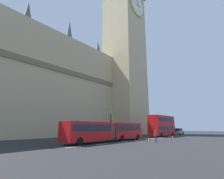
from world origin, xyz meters
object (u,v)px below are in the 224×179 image
(sedan_lead, at_px, (178,132))
(traffic_cone_west, at_px, (149,139))
(traffic_cone_east, at_px, (173,137))
(pedestrian_near_cones, at_px, (156,136))
(traffic_cone_middle, at_px, (155,138))
(articulated_bus, at_px, (108,130))
(street_lamp, at_px, (111,123))
(clock_tower, at_px, (124,30))
(double_decker_bus, at_px, (162,125))

(sedan_lead, height_order, traffic_cone_west, sedan_lead)
(traffic_cone_east, bearing_deg, pedestrian_near_cones, -171.20)
(traffic_cone_middle, bearing_deg, traffic_cone_east, -0.61)
(articulated_bus, xyz_separation_m, traffic_cone_west, (5.40, -4.11, -1.46))
(street_lamp, xyz_separation_m, pedestrian_near_cones, (-1.98, -10.52, -2.14))
(sedan_lead, distance_m, traffic_cone_middle, 24.31)
(pedestrian_near_cones, bearing_deg, clock_tower, 44.39)
(double_decker_bus, xyz_separation_m, traffic_cone_east, (-4.84, -4.27, -2.43))
(traffic_cone_west, distance_m, traffic_cone_east, 9.76)
(sedan_lead, xyz_separation_m, traffic_cone_middle, (-23.92, -4.33, -0.63))
(sedan_lead, bearing_deg, articulated_bus, -179.74)
(clock_tower, relative_size, traffic_cone_middle, 117.35)
(articulated_bus, relative_size, traffic_cone_middle, 27.94)
(double_decker_bus, relative_size, sedan_lead, 2.32)
(pedestrian_near_cones, bearing_deg, traffic_cone_east, 8.80)
(double_decker_bus, xyz_separation_m, street_lamp, (-14.08, 4.50, 0.35))
(traffic_cone_east, xyz_separation_m, pedestrian_near_cones, (-11.22, -1.74, 0.63))
(double_decker_bus, bearing_deg, traffic_cone_east, -138.56)
(traffic_cone_middle, bearing_deg, clock_tower, 47.13)
(traffic_cone_middle, bearing_deg, street_lamp, 100.21)
(clock_tower, distance_m, articulated_bus, 44.15)
(clock_tower, height_order, sedan_lead, clock_tower)
(traffic_cone_west, bearing_deg, traffic_cone_east, -0.94)
(double_decker_bus, distance_m, traffic_cone_middle, 13.42)
(double_decker_bus, relative_size, traffic_cone_middle, 17.57)
(clock_tower, xyz_separation_m, traffic_cone_east, (-9.20, -18.26, -35.51))
(traffic_cone_middle, height_order, traffic_cone_east, same)
(articulated_bus, relative_size, pedestrian_near_cones, 9.59)
(clock_tower, height_order, pedestrian_near_cones, clock_tower)
(traffic_cone_west, bearing_deg, traffic_cone_middle, -2.19)
(double_decker_bus, height_order, traffic_cone_west, double_decker_bus)
(sedan_lead, relative_size, pedestrian_near_cones, 2.60)
(traffic_cone_west, relative_size, traffic_cone_middle, 1.00)
(clock_tower, relative_size, double_decker_bus, 6.68)
(clock_tower, xyz_separation_m, articulated_bus, (-24.37, -13.99, -34.05))
(traffic_cone_middle, bearing_deg, pedestrian_near_cones, -152.87)
(double_decker_bus, relative_size, traffic_cone_west, 17.57)
(double_decker_bus, height_order, traffic_cone_middle, double_decker_bus)
(pedestrian_near_cones, bearing_deg, traffic_cone_middle, 27.13)
(street_lamp, bearing_deg, traffic_cone_east, -43.54)
(clock_tower, bearing_deg, double_decker_bus, -107.33)
(traffic_cone_middle, relative_size, traffic_cone_east, 1.00)
(traffic_cone_east, bearing_deg, articulated_bus, 164.27)
(traffic_cone_west, bearing_deg, pedestrian_near_cones, -127.55)
(traffic_cone_west, xyz_separation_m, traffic_cone_middle, (2.09, -0.08, 0.00))
(sedan_lead, distance_m, street_lamp, 25.94)
(sedan_lead, bearing_deg, clock_tower, 116.96)
(articulated_bus, height_order, street_lamp, street_lamp)
(pedestrian_near_cones, bearing_deg, sedan_lead, 12.63)
(double_decker_bus, distance_m, traffic_cone_east, 6.90)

